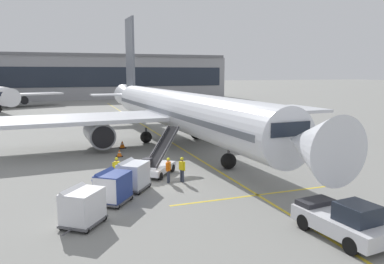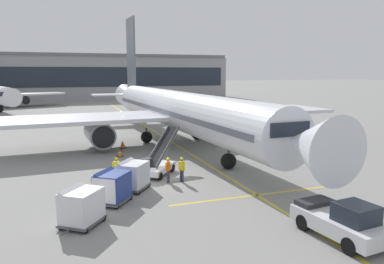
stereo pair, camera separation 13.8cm
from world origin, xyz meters
name	(u,v)px [view 1 (the left image)]	position (x,y,z in m)	size (l,w,h in m)	color
ground_plane	(159,180)	(0.00, 0.00, 0.00)	(600.00, 600.00, 0.00)	gray
parked_airplane	(175,110)	(5.16, 12.98, 3.50)	(36.94, 47.09, 15.42)	silver
belt_loader	(158,162)	(0.31, 1.45, 0.90)	(4.19, 4.87, 3.23)	silver
baggage_cart_lead	(133,175)	(-2.16, -1.66, 1.00)	(2.48, 2.66, 1.91)	#515156
baggage_cart_second	(112,186)	(-3.72, -3.69, 1.00)	(2.48, 2.66, 1.91)	#515156
baggage_cart_third	(82,206)	(-5.55, -6.34, 1.00)	(2.48, 2.66, 1.91)	#515156
pushback_tug	(343,221)	(5.44, -11.78, 0.83)	(2.58, 4.61, 1.83)	silver
ground_crew_by_loader	(117,168)	(-2.86, 0.44, 1.00)	(0.57, 0.29, 1.74)	#333847
ground_crew_by_carts	(182,168)	(1.33, -1.06, 1.00)	(0.38, 0.52, 1.74)	#333847
ground_crew_marshaller	(168,168)	(0.41, -0.89, 1.00)	(0.41, 0.48, 1.74)	#333847
ground_crew_wingwalker	(130,176)	(-2.40, -1.97, 1.00)	(0.51, 0.39, 1.74)	#514C42
safety_cone_engine_keepout	(119,153)	(-1.50, 8.18, 0.31)	(0.57, 0.57, 0.65)	black
safety_cone_wingtip	(122,144)	(-0.64, 11.89, 0.37)	(0.68, 0.68, 0.77)	black
apron_guidance_line_lead_in	(174,144)	(4.82, 12.11, 0.00)	(0.20, 110.00, 0.01)	yellow
apron_guidance_line_stop_bar	(263,194)	(5.21, -5.23, 0.00)	(12.00, 0.20, 0.01)	yellow
terminal_building	(27,77)	(-14.20, 86.89, 6.20)	(111.62, 14.82, 12.51)	#939399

